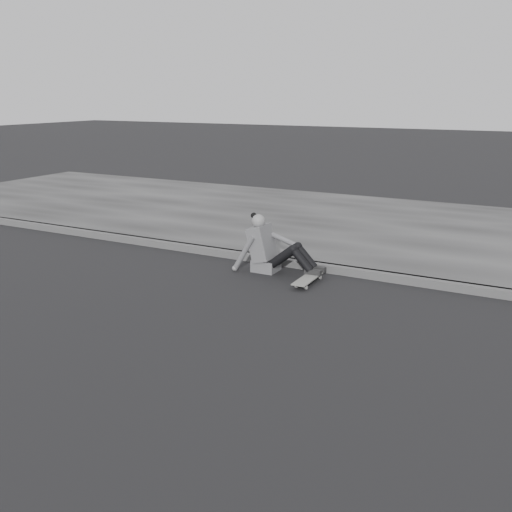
{
  "coord_description": "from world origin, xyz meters",
  "views": [
    {
      "loc": [
        2.16,
        -5.19,
        2.59
      ],
      "look_at": [
        -1.23,
        1.29,
        0.5
      ],
      "focal_mm": 40.0,
      "sensor_mm": 36.0,
      "label": 1
    }
  ],
  "objects": [
    {
      "name": "sidewalk",
      "position": [
        0.0,
        5.6,
        0.06
      ],
      "size": [
        24.0,
        6.0,
        0.12
      ],
      "primitive_type": "cube",
      "color": "#383838",
      "rests_on": "ground"
    },
    {
      "name": "ground",
      "position": [
        0.0,
        0.0,
        0.0
      ],
      "size": [
        80.0,
        80.0,
        0.0
      ],
      "primitive_type": "plane",
      "color": "black",
      "rests_on": "ground"
    },
    {
      "name": "skateboard",
      "position": [
        -0.73,
        1.94,
        0.07
      ],
      "size": [
        0.2,
        0.78,
        0.09
      ],
      "color": "gray",
      "rests_on": "ground"
    },
    {
      "name": "seated_woman",
      "position": [
        -1.46,
        2.19,
        0.36
      ],
      "size": [
        1.38,
        0.46,
        0.88
      ],
      "color": "#565659",
      "rests_on": "ground"
    },
    {
      "name": "curb",
      "position": [
        0.0,
        2.58,
        0.06
      ],
      "size": [
        24.0,
        0.16,
        0.12
      ],
      "primitive_type": "cube",
      "color": "#4A4A4A",
      "rests_on": "ground"
    }
  ]
}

